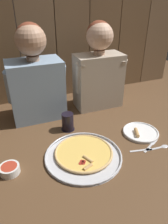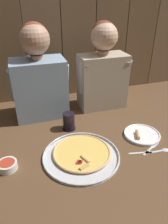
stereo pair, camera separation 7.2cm
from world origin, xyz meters
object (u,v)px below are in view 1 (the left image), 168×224
(dinner_plate, at_px, (140,132))
(diner_right, at_px, (99,69))
(drinking_glass, at_px, (68,122))
(dipping_bowl, at_px, (10,169))
(pizza_tray, at_px, (84,154))
(diner_left, at_px, (35,77))

(dinner_plate, relative_size, diner_right, 0.36)
(drinking_glass, xyz_separation_m, dipping_bowl, (-0.38, -0.26, -0.03))
(dinner_plate, relative_size, dipping_bowl, 2.28)
(dipping_bowl, bearing_deg, drinking_glass, 34.13)
(pizza_tray, height_order, drinking_glass, drinking_glass)
(drinking_glass, bearing_deg, dinner_plate, -27.47)
(dipping_bowl, bearing_deg, diner_left, 63.98)
(dipping_bowl, bearing_deg, pizza_tray, -2.68)
(drinking_glass, height_order, diner_right, diner_right)
(diner_right, bearing_deg, dinner_plate, -78.92)
(dipping_bowl, bearing_deg, dinner_plate, 3.29)
(pizza_tray, xyz_separation_m, dinner_plate, (0.41, 0.06, -0.00))
(pizza_tray, distance_m, diner_right, 0.67)
(diner_left, distance_m, diner_right, 0.46)
(pizza_tray, bearing_deg, dipping_bowl, 177.32)
(drinking_glass, relative_size, diner_left, 0.18)
(dinner_plate, bearing_deg, diner_right, 101.08)
(pizza_tray, bearing_deg, dinner_plate, 8.79)
(dinner_plate, bearing_deg, diner_left, 140.31)
(diner_left, relative_size, diner_right, 1.01)
(dinner_plate, distance_m, diner_left, 0.76)
(diner_right, bearing_deg, diner_left, 179.97)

